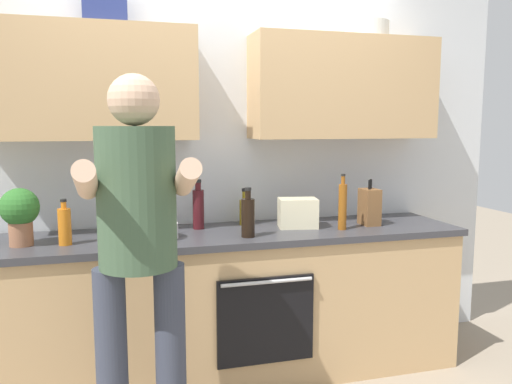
# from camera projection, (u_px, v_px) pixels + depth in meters

# --- Properties ---
(ground_plane) EXTENTS (12.00, 12.00, 0.00)m
(ground_plane) POSITION_uv_depth(u_px,v_px,m) (232.00, 374.00, 3.18)
(ground_plane) COLOR gray
(back_wall_unit) EXTENTS (4.00, 0.38, 2.50)m
(back_wall_unit) POSITION_uv_depth(u_px,v_px,m) (221.00, 131.00, 3.24)
(back_wall_unit) COLOR silver
(back_wall_unit) RESTS_ON ground
(counter) EXTENTS (2.84, 0.67, 0.90)m
(counter) POSITION_uv_depth(u_px,v_px,m) (232.00, 304.00, 3.12)
(counter) COLOR tan
(counter) RESTS_ON ground
(person_standing) EXTENTS (0.49, 0.45, 1.75)m
(person_standing) POSITION_uv_depth(u_px,v_px,m) (138.00, 240.00, 2.23)
(person_standing) COLOR #383D4C
(person_standing) RESTS_ON ground
(bottle_wine) EXTENTS (0.07, 0.07, 0.31)m
(bottle_wine) POSITION_uv_depth(u_px,v_px,m) (198.00, 208.00, 3.14)
(bottle_wine) COLOR #471419
(bottle_wine) RESTS_ON counter
(bottle_oil) EXTENTS (0.07, 0.07, 0.24)m
(bottle_oil) POSITION_uv_depth(u_px,v_px,m) (245.00, 210.00, 3.27)
(bottle_oil) COLOR olive
(bottle_oil) RESTS_ON counter
(bottle_soy) EXTENTS (0.08, 0.08, 0.29)m
(bottle_soy) POSITION_uv_depth(u_px,v_px,m) (248.00, 217.00, 2.91)
(bottle_soy) COLOR black
(bottle_soy) RESTS_ON counter
(bottle_juice) EXTENTS (0.07, 0.07, 0.25)m
(bottle_juice) POSITION_uv_depth(u_px,v_px,m) (65.00, 226.00, 2.72)
(bottle_juice) COLOR orange
(bottle_juice) RESTS_ON counter
(bottle_syrup) EXTENTS (0.05, 0.05, 0.34)m
(bottle_syrup) POSITION_uv_depth(u_px,v_px,m) (343.00, 206.00, 3.12)
(bottle_syrup) COLOR #8C4C14
(bottle_syrup) RESTS_ON counter
(cup_coffee) EXTENTS (0.08, 0.08, 0.11)m
(cup_coffee) POSITION_uv_depth(u_px,v_px,m) (114.00, 227.00, 2.94)
(cup_coffee) COLOR white
(cup_coffee) RESTS_ON counter
(mixing_bowl) EXTENTS (0.24, 0.24, 0.09)m
(mixing_bowl) POSITION_uv_depth(u_px,v_px,m) (157.00, 231.00, 2.88)
(mixing_bowl) COLOR silver
(mixing_bowl) RESTS_ON counter
(knife_block) EXTENTS (0.10, 0.14, 0.29)m
(knife_block) POSITION_uv_depth(u_px,v_px,m) (369.00, 207.00, 3.27)
(knife_block) COLOR brown
(knife_block) RESTS_ON counter
(potted_herb) EXTENTS (0.20, 0.20, 0.31)m
(potted_herb) POSITION_uv_depth(u_px,v_px,m) (20.00, 212.00, 2.69)
(potted_herb) COLOR #9E6647
(potted_herb) RESTS_ON counter
(grocery_bag_rice) EXTENTS (0.26, 0.20, 0.18)m
(grocery_bag_rice) POSITION_uv_depth(u_px,v_px,m) (298.00, 213.00, 3.19)
(grocery_bag_rice) COLOR beige
(grocery_bag_rice) RESTS_ON counter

